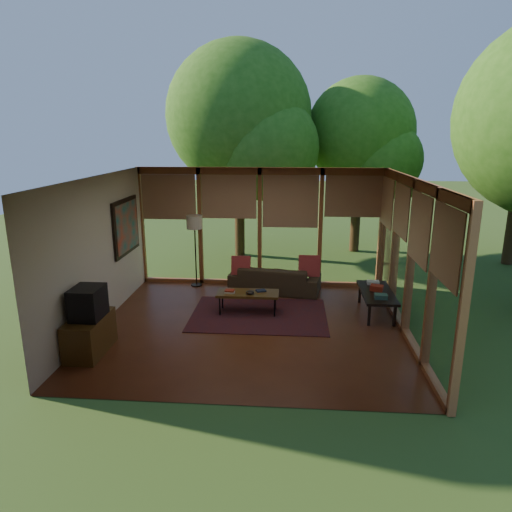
# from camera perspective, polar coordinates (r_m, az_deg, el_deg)

# --- Properties ---
(floor) EXTENTS (5.50, 5.50, 0.00)m
(floor) POSITION_cam_1_polar(r_m,az_deg,el_deg) (8.43, -0.74, -8.84)
(floor) COLOR brown
(floor) RESTS_ON ground
(ceiling) EXTENTS (5.50, 5.50, 0.00)m
(ceiling) POSITION_cam_1_polar(r_m,az_deg,el_deg) (7.74, -0.81, 9.76)
(ceiling) COLOR silver
(ceiling) RESTS_ON ground
(wall_left) EXTENTS (0.04, 5.00, 2.70)m
(wall_left) POSITION_cam_1_polar(r_m,az_deg,el_deg) (8.67, -19.19, 0.42)
(wall_left) COLOR silver
(wall_left) RESTS_ON ground
(wall_front) EXTENTS (5.50, 0.04, 2.70)m
(wall_front) POSITION_cam_1_polar(r_m,az_deg,el_deg) (5.62, -3.08, -6.50)
(wall_front) COLOR silver
(wall_front) RESTS_ON ground
(window_wall_back) EXTENTS (5.50, 0.12, 2.70)m
(window_wall_back) POSITION_cam_1_polar(r_m,az_deg,el_deg) (10.41, 0.47, 3.59)
(window_wall_back) COLOR #98572F
(window_wall_back) RESTS_ON ground
(window_wall_right) EXTENTS (0.12, 5.00, 2.70)m
(window_wall_right) POSITION_cam_1_polar(r_m,az_deg,el_deg) (8.21, 18.72, -0.32)
(window_wall_right) COLOR #98572F
(window_wall_right) RESTS_ON ground
(exterior_lawn) EXTENTS (40.00, 40.00, 0.00)m
(exterior_lawn) POSITION_cam_1_polar(r_m,az_deg,el_deg) (17.63, 28.79, 1.94)
(exterior_lawn) COLOR #355620
(exterior_lawn) RESTS_ON ground
(tree_nw) EXTENTS (3.95, 3.95, 5.86)m
(tree_nw) POSITION_cam_1_polar(r_m,az_deg,el_deg) (12.99, -2.15, 17.04)
(tree_nw) COLOR #3E2C16
(tree_nw) RESTS_ON ground
(tree_ne) EXTENTS (3.07, 3.07, 4.99)m
(tree_ne) POSITION_cam_1_polar(r_m,az_deg,el_deg) (13.77, 12.88, 14.76)
(tree_ne) COLOR #3E2C16
(tree_ne) RESTS_ON ground
(rug) EXTENTS (2.61, 1.85, 0.01)m
(rug) POSITION_cam_1_polar(r_m,az_deg,el_deg) (8.95, 0.37, -7.34)
(rug) COLOR maroon
(rug) RESTS_ON floor
(sofa) EXTENTS (2.08, 1.09, 0.58)m
(sofa) POSITION_cam_1_polar(r_m,az_deg,el_deg) (10.17, 2.37, -2.87)
(sofa) COLOR #3B2E1D
(sofa) RESTS_ON floor
(pillow_left) EXTENTS (0.42, 0.22, 0.44)m
(pillow_left) POSITION_cam_1_polar(r_m,az_deg,el_deg) (10.09, -1.88, -1.23)
(pillow_left) COLOR maroon
(pillow_left) RESTS_ON sofa
(pillow_right) EXTENTS (0.46, 0.25, 0.49)m
(pillow_right) POSITION_cam_1_polar(r_m,az_deg,el_deg) (10.04, 6.66, -1.28)
(pillow_right) COLOR maroon
(pillow_right) RESTS_ON sofa
(ct_book_lower) EXTENTS (0.20, 0.15, 0.03)m
(ct_book_lower) POSITION_cam_1_polar(r_m,az_deg,el_deg) (8.90, -3.30, -4.51)
(ct_book_lower) COLOR beige
(ct_book_lower) RESTS_ON coffee_table
(ct_book_upper) EXTENTS (0.19, 0.15, 0.03)m
(ct_book_upper) POSITION_cam_1_polar(r_m,az_deg,el_deg) (8.89, -3.31, -4.33)
(ct_book_upper) COLOR maroon
(ct_book_upper) RESTS_ON coffee_table
(ct_book_side) EXTENTS (0.22, 0.20, 0.03)m
(ct_book_side) POSITION_cam_1_polar(r_m,az_deg,el_deg) (8.96, 0.62, -4.35)
(ct_book_side) COLOR #151D31
(ct_book_side) RESTS_ON coffee_table
(ct_bowl) EXTENTS (0.16, 0.16, 0.07)m
(ct_bowl) POSITION_cam_1_polar(r_m,az_deg,el_deg) (8.80, -0.76, -4.56)
(ct_bowl) COLOR black
(ct_bowl) RESTS_ON coffee_table
(media_cabinet) EXTENTS (0.50, 1.00, 0.60)m
(media_cabinet) POSITION_cam_1_polar(r_m,az_deg,el_deg) (7.86, -20.06, -9.25)
(media_cabinet) COLOR #543917
(media_cabinet) RESTS_ON floor
(television) EXTENTS (0.45, 0.55, 0.50)m
(television) POSITION_cam_1_polar(r_m,az_deg,el_deg) (7.65, -20.29, -5.49)
(television) COLOR black
(television) RESTS_ON media_cabinet
(console_book_a) EXTENTS (0.24, 0.18, 0.08)m
(console_book_a) POSITION_cam_1_polar(r_m,az_deg,el_deg) (8.79, 15.35, -4.90)
(console_book_a) COLOR #33594F
(console_book_a) RESTS_ON side_console
(console_book_b) EXTENTS (0.28, 0.24, 0.11)m
(console_book_b) POSITION_cam_1_polar(r_m,az_deg,el_deg) (9.20, 14.85, -3.88)
(console_book_b) COLOR maroon
(console_book_b) RESTS_ON side_console
(console_book_c) EXTENTS (0.25, 0.19, 0.07)m
(console_book_c) POSITION_cam_1_polar(r_m,az_deg,el_deg) (9.58, 14.43, -3.23)
(console_book_c) COLOR beige
(console_book_c) RESTS_ON side_console
(floor_lamp) EXTENTS (0.36, 0.36, 1.65)m
(floor_lamp) POSITION_cam_1_polar(r_m,az_deg,el_deg) (10.36, -7.68, 3.72)
(floor_lamp) COLOR black
(floor_lamp) RESTS_ON floor
(coffee_table) EXTENTS (1.20, 0.50, 0.43)m
(coffee_table) POSITION_cam_1_polar(r_m,az_deg,el_deg) (8.92, -1.02, -4.77)
(coffee_table) COLOR #543917
(coffee_table) RESTS_ON floor
(side_console) EXTENTS (0.60, 1.40, 0.46)m
(side_console) POSITION_cam_1_polar(r_m,az_deg,el_deg) (9.19, 14.87, -4.56)
(side_console) COLOR black
(side_console) RESTS_ON floor
(wall_painting) EXTENTS (0.06, 1.35, 1.15)m
(wall_painting) POSITION_cam_1_polar(r_m,az_deg,el_deg) (9.88, -15.93, 3.58)
(wall_painting) COLOR black
(wall_painting) RESTS_ON wall_left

